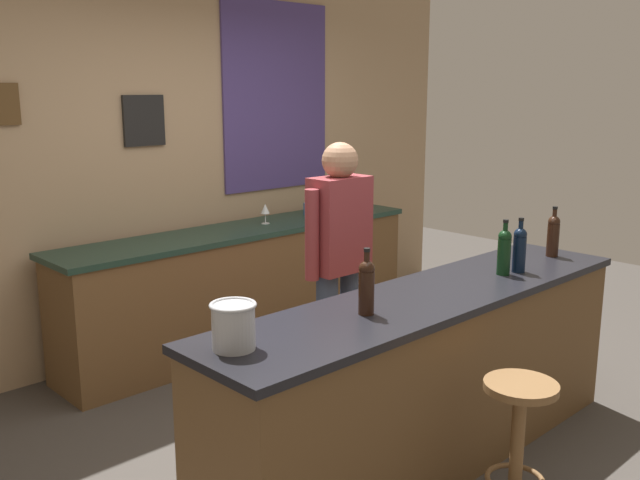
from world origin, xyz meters
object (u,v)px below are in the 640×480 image
Objects in this scene: wine_glass_a at (265,210)px; wine_glass_b at (363,197)px; wine_bottle_c at (520,248)px; bartender at (339,259)px; ice_bucket at (233,325)px; coffee_mug at (308,209)px; wine_bottle_d at (553,234)px; bar_stool at (518,430)px; wine_bottle_a at (366,285)px; wine_bottle_b at (504,250)px.

wine_glass_b is (1.02, -0.07, 0.00)m from wine_glass_a.
bartender is at bearing 122.63° from wine_bottle_c.
ice_bucket is at bearing -151.29° from bartender.
bartender reaches higher than coffee_mug.
wine_glass_b is at bearing -4.06° from wine_glass_a.
wine_glass_b is at bearing 65.09° from wine_bottle_c.
wine_bottle_c is 1.97× the size of wine_glass_b.
ice_bucket is (-2.33, 0.09, -0.04)m from wine_bottle_d.
bar_stool is 3.20m from wine_glass_b.
wine_glass_a reaches higher than coffee_mug.
coffee_mug is at bearing 165.00° from wine_glass_b.
wine_bottle_a is at bearing -128.10° from bartender.
wine_glass_a is at bearing 104.49° from wine_bottle_d.
wine_bottle_d is 2.33m from ice_bucket.
wine_bottle_a is 1.05m from wine_bottle_b.
bartender is 5.29× the size of wine_bottle_a.
wine_bottle_c is (1.16, -0.08, 0.00)m from wine_bottle_a.
bartender is 12.96× the size of coffee_mug.
bar_stool is at bearing -101.39° from bartender.
bar_stool is at bearing -147.50° from wine_bottle_c.
bartender is 1.49m from bar_stool.
wine_bottle_b is at bearing -104.34° from coffee_mug.
wine_bottle_b reaches higher than coffee_mug.
wine_bottle_b is 1.97× the size of wine_glass_a.
wine_glass_a is at bearing 91.63° from wine_bottle_c.
wine_bottle_a reaches higher than wine_glass_b.
wine_bottle_b is (0.44, -0.83, 0.12)m from bartender.
bartender is at bearing -110.77° from wine_glass_a.
wine_glass_a is 1.02m from wine_glass_b.
wine_glass_b is at bearing 43.20° from wine_bottle_a.
wine_glass_b is at bearing 76.50° from wine_bottle_d.
coffee_mug is at bearing 90.81° from wine_bottle_d.
wine_glass_b is (0.48, 2.01, -0.05)m from wine_bottle_d.
wine_bottle_b is at bearing -62.06° from bartender.
coffee_mug is at bearing 65.00° from bar_stool.
ice_bucket is at bearing -145.58° from wine_glass_b.
wine_bottle_a is at bearing 118.56° from bar_stool.
ice_bucket is at bearing 175.55° from wine_bottle_c.
wine_bottle_a and wine_bottle_d have the same top height.
wine_bottle_c reaches higher than wine_glass_b.
wine_glass_b is at bearing 34.42° from ice_bucket.
bar_stool is 4.39× the size of wine_glass_a.
wine_bottle_d is at bearing 24.08° from bar_stool.
wine_glass_b reaches higher than bar_stool.
bar_stool is 5.44× the size of coffee_mug.
bartender is at bearing 78.61° from bar_stool.
bartender is 0.95m from wine_bottle_b.
wine_bottle_b is at bearing -2.81° from wine_bottle_a.
bar_stool is 3.62× the size of ice_bucket.
bar_stool is 2.22× the size of wine_bottle_c.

